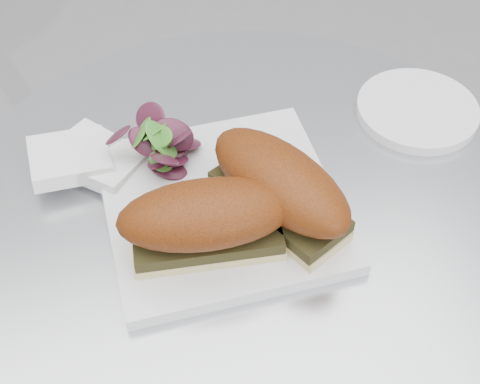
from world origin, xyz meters
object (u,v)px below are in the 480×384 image
object	(u,v)px
sandwich_right	(280,186)
saucer	(417,110)
sandwich_left	(206,220)
plate	(221,205)

from	to	relation	value
sandwich_right	saucer	distance (m)	0.26
sandwich_left	sandwich_right	xyz separation A→B (m)	(0.08, 0.02, 0.00)
plate	sandwich_right	xyz separation A→B (m)	(0.05, -0.03, 0.05)
plate	sandwich_left	size ratio (longest dim) A/B	1.36
sandwich_left	saucer	size ratio (longest dim) A/B	1.20
sandwich_left	sandwich_right	world-z (taller)	same
sandwich_left	sandwich_right	bearing A→B (deg)	21.76
plate	sandwich_right	distance (m)	0.08
sandwich_left	saucer	world-z (taller)	sandwich_left
sandwich_left	plate	bearing A→B (deg)	69.38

